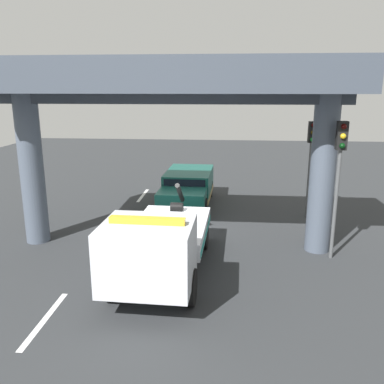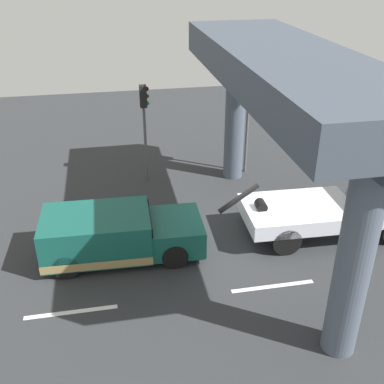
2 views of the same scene
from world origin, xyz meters
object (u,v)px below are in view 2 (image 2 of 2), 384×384
object	(u,v)px
tow_truck_white	(351,201)
traffic_light_near	(144,113)
towed_van_green	(115,235)
traffic_light_far	(249,101)

from	to	relation	value
tow_truck_white	traffic_light_near	xyz separation A→B (m)	(-6.70, 5.50, 1.88)
towed_van_green	traffic_light_near	bearing A→B (deg)	73.50
tow_truck_white	traffic_light_far	world-z (taller)	traffic_light_far
towed_van_green	traffic_light_far	world-z (taller)	traffic_light_far
towed_van_green	tow_truck_white	bearing A→B (deg)	-0.18
traffic_light_near	traffic_light_far	distance (m)	4.51
tow_truck_white	traffic_light_near	bearing A→B (deg)	140.62
traffic_light_far	traffic_light_near	bearing A→B (deg)	180.00
traffic_light_near	traffic_light_far	bearing A→B (deg)	0.00
traffic_light_far	towed_van_green	bearing A→B (deg)	-138.20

